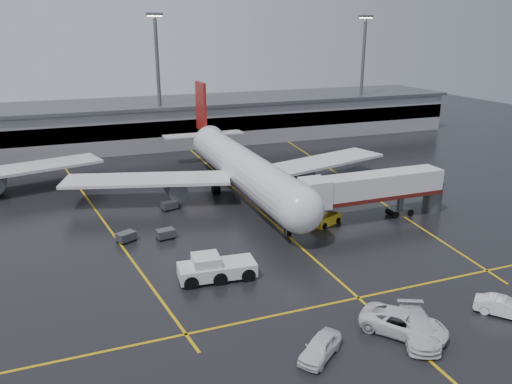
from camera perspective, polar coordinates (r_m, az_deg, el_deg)
name	(u,v)px	position (r m, az deg, el deg)	size (l,w,h in m)	color
ground	(265,216)	(63.85, 1.03, -2.70)	(220.00, 220.00, 0.00)	black
apron_line_centre	(265,216)	(63.84, 1.03, -2.69)	(0.25, 90.00, 0.02)	gold
apron_line_stop	(358,298)	(46.09, 11.54, -11.69)	(60.00, 0.25, 0.02)	gold
apron_line_left	(95,210)	(69.17, -17.77, -1.93)	(0.25, 70.00, 0.02)	gold
apron_line_right	(347,180)	(80.10, 10.34, 1.34)	(0.25, 70.00, 0.02)	gold
terminal	(180,121)	(107.26, -8.67, 7.99)	(122.00, 19.00, 8.60)	gray
light_mast_mid	(158,74)	(99.23, -11.06, 12.99)	(3.00, 1.20, 25.45)	#595B60
light_mast_right	(363,68)	(115.95, 12.02, 13.61)	(3.00, 1.20, 25.45)	#595B60
main_airliner	(240,165)	(71.22, -1.87, 3.05)	(48.80, 45.60, 14.10)	silver
jet_bridge	(374,189)	(62.93, 13.21, 0.29)	(19.90, 3.40, 6.05)	silver
pushback_tractor	(215,269)	(48.06, -4.70, -8.67)	(7.47, 3.66, 2.59)	silver
belt_loader	(326,219)	(61.56, 7.98, -3.08)	(4.22, 2.98, 2.46)	yellow
service_van_a	(404,323)	(41.66, 16.45, -14.10)	(3.07, 6.65, 1.85)	white
service_van_b	(418,328)	(41.51, 17.90, -14.48)	(2.42, 5.94, 1.72)	silver
service_van_c	(504,307)	(47.06, 26.37, -11.64)	(1.61, 4.62, 1.52)	white
service_van_d	(320,347)	(38.06, 7.28, -17.08)	(1.82, 4.51, 1.54)	white
baggage_cart_a	(166,233)	(57.68, -10.22, -4.66)	(2.17, 1.59, 1.12)	#595B60
baggage_cart_b	(126,236)	(57.82, -14.53, -4.90)	(2.37, 2.07, 1.12)	#595B60
baggage_cart_c	(169,205)	(66.71, -9.82, -1.48)	(2.31, 1.86, 1.12)	#595B60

